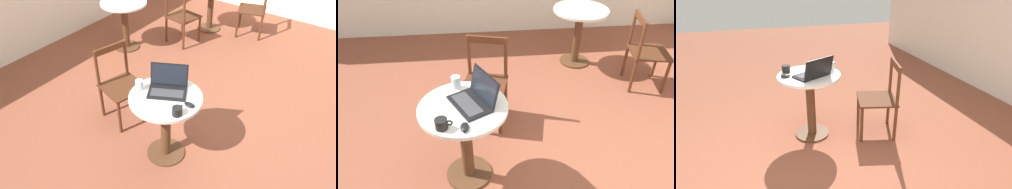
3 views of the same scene
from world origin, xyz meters
TOP-DOWN VIEW (x-y plane):
  - ground_plane at (0.00, 0.00)m, footprint 16.00×16.00m
  - cafe_table_near at (-0.79, 0.31)m, footprint 0.68×0.68m
  - cafe_table_far at (0.66, 2.13)m, footprint 0.68×0.68m
  - chair_near_back at (-0.59, 1.08)m, footprint 0.51×0.51m
  - chair_mid_front at (2.21, 0.72)m, footprint 0.53×0.53m
  - chair_mid_left at (1.28, 1.53)m, footprint 0.48×0.48m
  - laptop at (-0.70, 0.35)m, footprint 0.41×0.44m
  - mouse at (-0.77, 0.06)m, footprint 0.06×0.10m
  - mug at (-0.93, 0.09)m, footprint 0.12×0.09m
  - drinking_glass at (-0.84, 0.58)m, footprint 0.07×0.07m

SIDE VIEW (x-z plane):
  - ground_plane at x=0.00m, z-range 0.00..0.00m
  - chair_near_back at x=-0.59m, z-range 0.00..0.87m
  - chair_mid_front at x=2.21m, z-range 0.00..0.87m
  - chair_mid_left at x=1.28m, z-range 0.00..0.87m
  - cafe_table_near at x=-0.79m, z-range 0.16..0.91m
  - cafe_table_far at x=0.66m, z-range 0.16..0.91m
  - mouse at x=-0.77m, z-range 0.74..0.78m
  - mug at x=-0.93m, z-range 0.74..0.82m
  - laptop at x=-0.70m, z-range 0.68..0.90m
  - drinking_glass at x=-0.84m, z-range 0.74..0.84m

